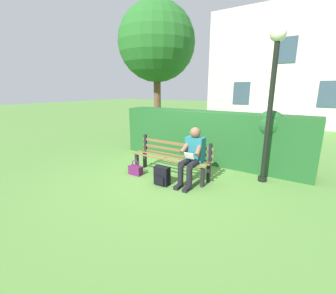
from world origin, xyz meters
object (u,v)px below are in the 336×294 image
at_px(backpack, 162,176).
at_px(lamp_post, 273,84).
at_px(person_seated, 192,155).
at_px(handbag, 136,170).
at_px(tree, 155,45).
at_px(park_bench, 172,157).

xyz_separation_m(backpack, lamp_post, (-1.70, -1.36, 1.84)).
height_order(person_seated, handbag, person_seated).
bearing_deg(backpack, lamp_post, -141.29).
relative_size(person_seated, tree, 0.23).
distance_m(tree, backpack, 6.14).
bearing_deg(backpack, person_seated, -139.11).
distance_m(park_bench, tree, 5.57).
distance_m(park_bench, person_seated, 0.66).
bearing_deg(lamp_post, backpack, 38.71).
bearing_deg(tree, handbag, 120.30).
height_order(park_bench, handbag, park_bench).
distance_m(backpack, lamp_post, 2.85).
height_order(person_seated, tree, tree).
height_order(tree, handbag, tree).
height_order(handbag, lamp_post, lamp_post).
height_order(park_bench, backpack, park_bench).
distance_m(person_seated, tree, 5.91).
xyz_separation_m(person_seated, backpack, (0.48, 0.41, -0.44)).
relative_size(tree, handbag, 14.20).
relative_size(person_seated, handbag, 3.29).
height_order(tree, backpack, tree).
xyz_separation_m(handbag, lamp_post, (-2.54, -1.23, 1.91)).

